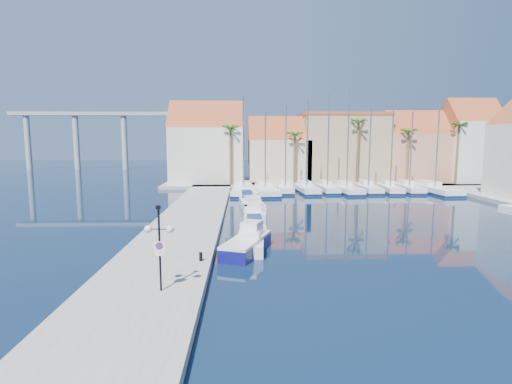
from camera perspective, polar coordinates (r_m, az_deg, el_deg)
ground at (r=22.28m, az=9.04°, el=-12.57°), size 260.00×260.00×0.00m
quay_west at (r=35.17m, az=-9.89°, el=-4.69°), size 6.00×77.00×0.50m
shore_north at (r=70.35m, az=9.69°, el=1.40°), size 54.00×16.00×0.50m
lamp_post at (r=19.21m, az=-13.66°, el=-6.00°), size 1.39×0.44×4.10m
bollard at (r=24.04m, az=-7.89°, el=-9.13°), size 0.21×0.21×0.52m
fishing_boat at (r=27.30m, az=-1.26°, el=-7.27°), size 3.65×5.87×1.95m
motorboat_west_0 at (r=28.41m, az=-0.81°, el=-6.97°), size 2.25×6.01×1.40m
motorboat_west_1 at (r=33.52m, az=-0.26°, el=-4.72°), size 1.78×5.31×1.40m
motorboat_west_2 at (r=39.21m, az=-0.26°, el=-2.93°), size 1.95×6.07×1.40m
motorboat_west_3 at (r=44.41m, az=-0.60°, el=-1.69°), size 2.87×7.22×1.40m
motorboat_west_4 at (r=49.66m, az=-1.34°, el=-0.71°), size 1.98×5.23×1.40m
motorboat_west_5 at (r=54.62m, az=-1.27°, el=0.04°), size 2.70×7.27×1.40m
motorboat_west_6 at (r=59.03m, az=-1.64°, el=0.60°), size 2.08×5.29×1.40m
sailboat_0 at (r=56.81m, az=-1.75°, el=0.40°), size 3.68×11.31×13.51m
sailboat_1 at (r=56.91m, az=1.24°, el=0.39°), size 3.83×11.70×11.44m
sailboat_2 at (r=58.19m, az=4.18°, el=0.59°), size 2.52×8.23×12.41m
sailboat_3 at (r=58.24m, az=7.13°, el=0.56°), size 3.07×9.11×13.33m
sailboat_4 at (r=59.27m, az=10.03°, el=0.66°), size 2.50×8.24×14.14m
sailboat_5 at (r=59.17m, az=12.65°, el=0.55°), size 3.24×9.81×14.67m
sailboat_6 at (r=60.60m, az=15.62°, el=0.59°), size 2.37×8.59×12.08m
sailboat_7 at (r=61.18m, az=18.49°, el=0.59°), size 2.81×8.34×13.78m
sailboat_8 at (r=62.65m, az=20.89°, el=0.59°), size 2.74×8.68×11.54m
sailboat_9 at (r=62.89m, az=23.88°, el=0.44°), size 3.74×11.66×13.28m
building_0 at (r=67.80m, az=-6.92°, el=6.54°), size 12.30×9.00×13.50m
building_1 at (r=67.85m, az=3.29°, el=5.55°), size 10.30×8.00×11.00m
building_2 at (r=70.65m, az=12.20°, el=6.25°), size 14.20×10.20×11.50m
building_3 at (r=73.55m, az=21.53°, el=5.63°), size 10.30×8.00×12.00m
building_4 at (r=76.67m, az=28.09°, el=6.15°), size 8.30×8.00×14.00m
palm_0 at (r=62.58m, az=-3.67°, el=8.84°), size 2.60×2.60×10.15m
palm_1 at (r=63.06m, az=5.55°, el=7.95°), size 2.60×2.60×9.15m
palm_2 at (r=65.14m, az=14.44°, el=9.39°), size 2.60×2.60×11.15m
palm_3 at (r=67.77m, az=20.97°, el=7.86°), size 2.60×2.60×9.65m
palm_4 at (r=71.25m, az=27.01°, el=8.26°), size 2.60×2.60×10.65m
viaduct at (r=108.37m, az=-20.95°, el=8.42°), size 48.00×2.20×14.45m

